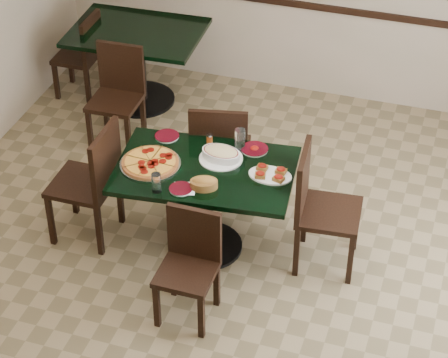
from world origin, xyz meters
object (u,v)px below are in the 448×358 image
(chair_left, at_px, (93,177))
(chair_near, at_px, (190,259))
(back_chair_near, at_px, (118,90))
(lasagna_casserole, at_px, (221,154))
(chair_right, at_px, (317,202))
(bruschetta_platter, at_px, (270,174))
(main_table, at_px, (206,188))
(back_table, at_px, (138,52))
(chair_far, at_px, (220,149))
(pepperoni_pizza, at_px, (150,162))
(back_chair_left, at_px, (84,52))
(bread_basket, at_px, (204,183))

(chair_left, bearing_deg, chair_near, 60.68)
(back_chair_near, xyz_separation_m, lasagna_casserole, (1.29, -1.04, 0.29))
(chair_right, relative_size, bruschetta_platter, 3.01)
(main_table, xyz_separation_m, chair_left, (-0.85, -0.12, -0.01))
(back_table, height_order, back_chair_near, back_chair_near)
(chair_far, relative_size, chair_right, 0.99)
(chair_near, height_order, pepperoni_pizza, chair_near)
(back_chair_left, bearing_deg, pepperoni_pizza, 36.82)
(back_table, distance_m, chair_far, 1.77)
(chair_right, relative_size, back_chair_left, 1.16)
(pepperoni_pizza, bearing_deg, back_chair_left, 127.63)
(chair_near, bearing_deg, chair_right, 47.74)
(chair_right, distance_m, bruschetta_platter, 0.42)
(back_table, relative_size, chair_left, 1.25)
(chair_near, xyz_separation_m, bruschetta_platter, (0.36, 0.70, 0.32))
(chair_far, bearing_deg, pepperoni_pizza, 50.10)
(chair_right, bearing_deg, chair_left, 92.79)
(chair_near, relative_size, lasagna_casserole, 2.55)
(chair_right, distance_m, back_chair_near, 2.29)
(back_chair_near, xyz_separation_m, pepperoni_pizza, (0.82, -1.26, 0.26))
(chair_far, height_order, lasagna_casserole, chair_far)
(back_chair_near, bearing_deg, back_chair_left, 134.20)
(back_table, height_order, chair_right, chair_right)
(back_chair_left, xyz_separation_m, bread_basket, (1.90, -2.01, 0.33))
(bread_basket, bearing_deg, back_chair_left, 115.13)
(bread_basket, bearing_deg, chair_far, 81.69)
(back_chair_left, distance_m, bread_basket, 2.78)
(back_chair_near, distance_m, pepperoni_pizza, 1.52)
(main_table, height_order, back_chair_near, back_chair_near)
(chair_near, distance_m, chair_right, 1.04)
(back_table, xyz_separation_m, bread_basket, (1.36, -2.05, 0.26))
(chair_far, xyz_separation_m, bruschetta_platter, (0.54, -0.50, 0.23))
(pepperoni_pizza, bearing_deg, lasagna_casserole, 25.05)
(chair_left, relative_size, back_chair_left, 1.18)
(back_chair_near, relative_size, back_chair_left, 1.08)
(chair_left, xyz_separation_m, back_chair_left, (-0.99, 1.91, -0.09))
(main_table, bearing_deg, lasagna_casserole, 57.08)
(back_chair_near, height_order, bread_basket, back_chair_near)
(main_table, relative_size, chair_far, 1.41)
(chair_far, bearing_deg, chair_left, 28.06)
(back_table, relative_size, bruschetta_platter, 3.82)
(chair_far, relative_size, bruschetta_platter, 2.98)
(chair_right, distance_m, chair_left, 1.67)
(main_table, bearing_deg, chair_left, -178.03)
(chair_near, bearing_deg, main_table, 99.83)
(back_table, height_order, back_chair_left, back_chair_left)
(chair_far, xyz_separation_m, pepperoni_pizza, (-0.32, -0.62, 0.23))
(bruschetta_platter, bearing_deg, lasagna_casserole, 168.81)
(back_chair_left, height_order, pepperoni_pizza, back_chair_left)
(main_table, distance_m, chair_near, 0.66)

